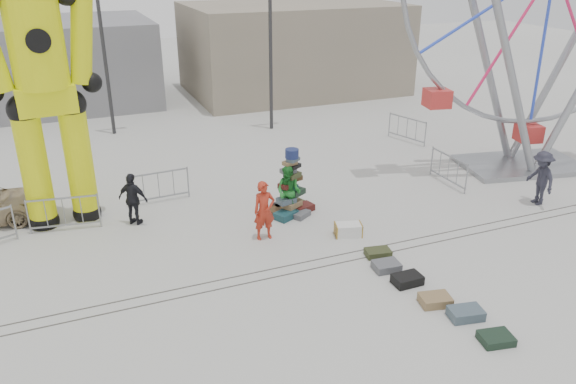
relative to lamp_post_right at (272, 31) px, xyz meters
name	(u,v)px	position (x,y,z in m)	size (l,w,h in m)	color
ground	(340,276)	(-3.09, -13.00, -4.48)	(90.00, 90.00, 0.00)	#9E9E99
track_line_near	(330,265)	(-3.09, -12.40, -4.48)	(40.00, 0.04, 0.01)	#47443F
track_line_far	(324,258)	(-3.09, -12.00, -4.48)	(40.00, 0.04, 0.01)	#47443F
building_right	(293,48)	(3.91, 7.00, -1.98)	(12.00, 8.00, 5.00)	gray
building_left	(56,63)	(-9.09, 9.00, -2.28)	(10.00, 8.00, 4.40)	gray
lamp_post_right	(272,31)	(0.00, 0.00, 0.00)	(1.41, 0.25, 8.00)	#2D2D30
lamp_post_left	(104,33)	(-7.00, 2.00, 0.00)	(1.41, 0.25, 8.00)	#2D2D30
suitcase_tower	(291,195)	(-2.82, -8.97, -3.88)	(1.65, 1.45, 2.17)	#19454D
crash_test_dummy	(42,79)	(-9.51, -6.92, -0.02)	(3.37, 1.48, 8.46)	black
steamer_trunk	(348,230)	(-1.84, -11.05, -4.30)	(0.79, 0.45, 0.37)	silver
row_case_0	(378,253)	(-1.64, -12.44, -4.39)	(0.69, 0.46, 0.19)	#363E1F
row_case_1	(386,266)	(-1.81, -13.16, -4.38)	(0.69, 0.53, 0.21)	#5A5C62
row_case_2	(407,280)	(-1.69, -13.95, -4.36)	(0.73, 0.50, 0.25)	black
row_case_3	(435,300)	(-1.57, -14.96, -4.37)	(0.72, 0.52, 0.22)	olive
row_case_4	(466,313)	(-1.25, -15.68, -4.36)	(0.77, 0.50, 0.24)	#485B67
row_case_5	(496,338)	(-1.21, -16.63, -4.39)	(0.69, 0.53, 0.19)	#192E20
barricade_dummy_b	(64,214)	(-9.54, -7.55, -3.93)	(2.00, 0.10, 1.10)	gray
barricade_dummy_c	(159,187)	(-6.55, -6.54, -3.93)	(2.00, 0.10, 1.10)	gray
barricade_wheel_front	(448,169)	(3.36, -8.83, -3.93)	(2.00, 0.10, 1.10)	gray
barricade_wheel_back	(407,129)	(4.73, -4.07, -3.93)	(2.00, 0.10, 1.10)	gray
pedestrian_red	(264,211)	(-4.18, -10.27, -3.60)	(0.65, 0.42, 1.77)	#A42817
pedestrian_green	(289,192)	(-2.98, -9.19, -3.64)	(0.82, 0.64, 1.69)	#1C7126
pedestrian_black	(133,199)	(-7.54, -7.88, -3.66)	(0.97, 0.40, 1.65)	black
pedestrian_grey	(541,178)	(5.05, -11.38, -3.57)	(1.18, 0.68, 1.82)	#23222E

